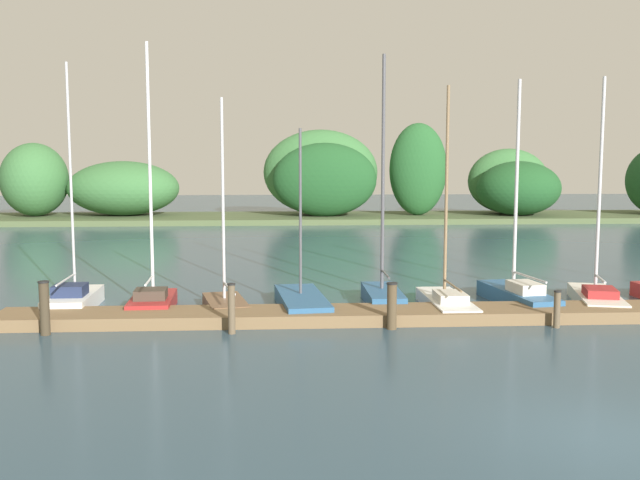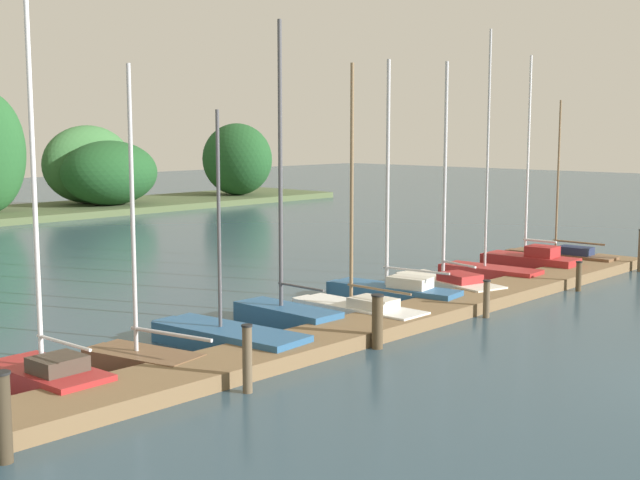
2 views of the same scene
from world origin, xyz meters
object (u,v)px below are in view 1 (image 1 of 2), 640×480
(sailboat_2, at_px, (225,300))
(mooring_piling_2, at_px, (392,306))
(sailboat_5, at_px, (446,299))
(mooring_piling_3, at_px, (557,309))
(sailboat_3, at_px, (301,301))
(sailboat_6, at_px, (516,292))
(mooring_piling_0, at_px, (45,308))
(sailboat_4, at_px, (382,291))
(sailboat_1, at_px, (153,298))
(mooring_piling_1, at_px, (232,308))
(sailboat_7, at_px, (596,294))
(sailboat_0, at_px, (74,297))

(sailboat_2, bearing_deg, mooring_piling_2, -132.14)
(sailboat_5, height_order, mooring_piling_3, sailboat_5)
(sailboat_2, distance_m, sailboat_3, 2.38)
(sailboat_6, relative_size, mooring_piling_0, 4.90)
(sailboat_2, height_order, sailboat_5, sailboat_5)
(sailboat_4, distance_m, mooring_piling_0, 10.23)
(sailboat_1, distance_m, mooring_piling_1, 4.05)
(sailboat_4, distance_m, sailboat_7, 6.90)
(sailboat_0, height_order, mooring_piling_0, sailboat_0)
(sailboat_1, distance_m, mooring_piling_2, 7.56)
(sailboat_4, bearing_deg, mooring_piling_0, 110.27)
(sailboat_4, bearing_deg, sailboat_5, -117.16)
(sailboat_5, distance_m, sailboat_6, 2.56)
(sailboat_5, xyz_separation_m, sailboat_6, (2.46, 0.69, 0.08))
(sailboat_3, xyz_separation_m, sailboat_4, (2.65, 0.66, 0.16))
(sailboat_2, xyz_separation_m, sailboat_7, (11.91, 0.11, 0.03))
(sailboat_6, xyz_separation_m, mooring_piling_0, (-13.93, -3.24, 0.33))
(sailboat_1, xyz_separation_m, sailboat_5, (9.11, -0.37, -0.08))
(sailboat_0, distance_m, sailboat_2, 4.75)
(sailboat_1, xyz_separation_m, sailboat_3, (4.60, -0.07, -0.13))
(sailboat_0, relative_size, sailboat_3, 1.36)
(sailboat_2, xyz_separation_m, sailboat_5, (6.89, -0.36, 0.01))
(sailboat_2, relative_size, sailboat_4, 0.82)
(sailboat_4, height_order, mooring_piling_1, sailboat_4)
(sailboat_5, bearing_deg, sailboat_6, -74.68)
(sailboat_2, relative_size, mooring_piling_0, 4.46)
(sailboat_0, xyz_separation_m, sailboat_5, (11.61, -0.78, -0.05))
(sailboat_7, bearing_deg, mooring_piling_0, 114.20)
(sailboat_2, relative_size, sailboat_5, 0.95)
(sailboat_3, bearing_deg, sailboat_4, -81.83)
(sailboat_5, distance_m, mooring_piling_0, 11.75)
(sailboat_7, relative_size, mooring_piling_0, 4.95)
(mooring_piling_0, bearing_deg, sailboat_6, 13.10)
(sailboat_0, relative_size, mooring_piling_0, 5.20)
(sailboat_5, distance_m, mooring_piling_1, 7.03)
(mooring_piling_0, bearing_deg, sailboat_2, 32.40)
(sailboat_1, distance_m, mooring_piling_3, 12.01)
(mooring_piling_2, bearing_deg, sailboat_1, 158.26)
(sailboat_1, height_order, mooring_piling_1, sailboat_1)
(sailboat_4, xyz_separation_m, sailboat_7, (6.88, -0.50, -0.08))
(sailboat_2, bearing_deg, sailboat_6, -99.98)
(sailboat_2, relative_size, mooring_piling_3, 6.20)
(sailboat_1, xyz_separation_m, mooring_piling_0, (-2.36, -2.92, 0.32))
(sailboat_3, distance_m, mooring_piling_1, 3.61)
(sailboat_3, xyz_separation_m, mooring_piling_0, (-6.96, -2.85, 0.45))
(sailboat_6, height_order, mooring_piling_0, sailboat_6)
(sailboat_6, bearing_deg, mooring_piling_1, 102.39)
(sailboat_5, xyz_separation_m, mooring_piling_1, (-6.48, -2.70, 0.36))
(sailboat_4, bearing_deg, sailboat_1, 94.85)
(sailboat_0, distance_m, mooring_piling_3, 14.54)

